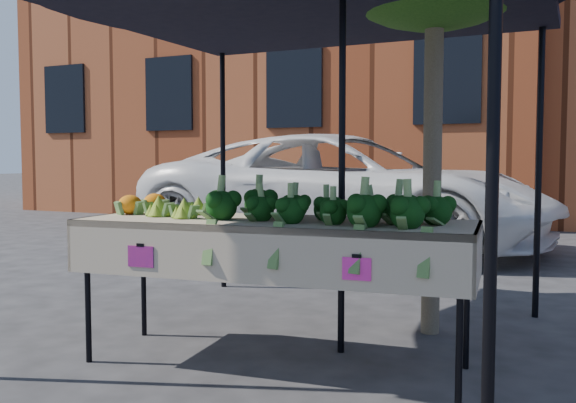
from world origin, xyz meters
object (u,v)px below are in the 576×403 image
(table, at_px, (274,293))
(canopy, at_px, (297,144))
(vehicle, at_px, (346,40))
(street_tree, at_px, (434,67))

(table, xyz_separation_m, canopy, (-0.07, 0.50, 0.92))
(canopy, relative_size, vehicle, 0.54)
(table, relative_size, vehicle, 0.42)
(table, relative_size, canopy, 0.78)
(vehicle, bearing_deg, street_tree, -149.53)
(table, bearing_deg, street_tree, 58.00)
(table, distance_m, canopy, 1.05)
(canopy, xyz_separation_m, vehicle, (-1.29, 4.56, 1.56))
(street_tree, bearing_deg, vehicle, 117.83)
(table, height_order, street_tree, street_tree)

